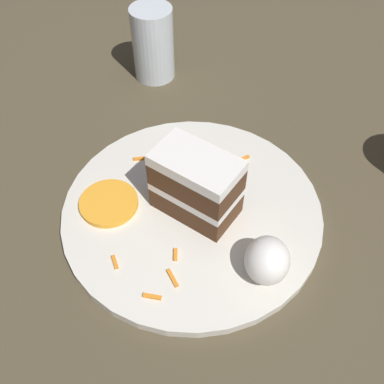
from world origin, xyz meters
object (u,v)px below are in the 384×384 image
Objects in this scene: orange_garnish at (109,203)px; cream_dollop at (267,260)px; cake_slice at (196,185)px; plate at (192,211)px; drinking_glass at (153,48)px.

cream_dollop is at bearing 71.72° from orange_garnish.
orange_garnish is at bearing -108.28° from cream_dollop.
cake_slice reaches higher than orange_garnish.
orange_garnish is at bearing 122.43° from cake_slice.
plate is 0.05m from cake_slice.
drinking_glass reaches higher than orange_garnish.
cream_dollop is 0.19m from orange_garnish.
plate is 0.28m from drinking_glass.
plate is 0.10m from orange_garnish.
plate is 2.81× the size of cake_slice.
cream_dollop is 0.47× the size of drinking_glass.
plate is 0.12m from cream_dollop.
cake_slice is at bearing -131.06° from cream_dollop.
drinking_glass is (-0.33, -0.19, 0.01)m from cream_dollop.
drinking_glass is (-0.26, -0.11, -0.01)m from cake_slice.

